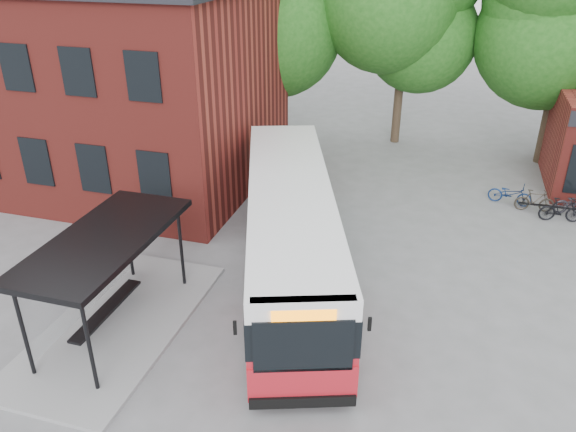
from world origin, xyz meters
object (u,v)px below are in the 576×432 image
(city_bus, at_px, (290,231))
(bicycle_2, at_px, (576,203))
(bicycle_0, at_px, (510,194))
(bicycle_1, at_px, (535,201))
(bicycle_3, at_px, (561,210))
(bus_shelter, at_px, (111,283))

(city_bus, bearing_deg, bicycle_2, 18.86)
(city_bus, relative_size, bicycle_0, 7.10)
(bicycle_1, bearing_deg, bicycle_3, -132.04)
(bicycle_1, bearing_deg, bicycle_0, 59.70)
(bus_shelter, relative_size, bicycle_3, 4.34)
(bus_shelter, xyz_separation_m, bicycle_3, (12.66, 10.47, -0.97))
(bus_shelter, relative_size, bicycle_2, 4.09)
(bicycle_1, height_order, bicycle_2, bicycle_1)
(bus_shelter, distance_m, bicycle_1, 16.25)
(bus_shelter, bearing_deg, bicycle_0, 46.74)
(bicycle_1, bearing_deg, city_bus, 127.27)
(city_bus, bearing_deg, bicycle_1, 22.71)
(bicycle_1, xyz_separation_m, bicycle_3, (0.87, -0.67, 0.03))
(city_bus, bearing_deg, bicycle_0, 27.79)
(city_bus, distance_m, bicycle_1, 10.73)
(bicycle_0, distance_m, bicycle_2, 2.41)
(city_bus, bearing_deg, bus_shelter, -152.65)
(city_bus, distance_m, bicycle_0, 10.40)
(bicycle_1, distance_m, bicycle_2, 1.54)
(city_bus, height_order, bicycle_0, city_bus)
(bicycle_2, bearing_deg, bus_shelter, 109.78)
(bus_shelter, distance_m, city_bus, 5.55)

